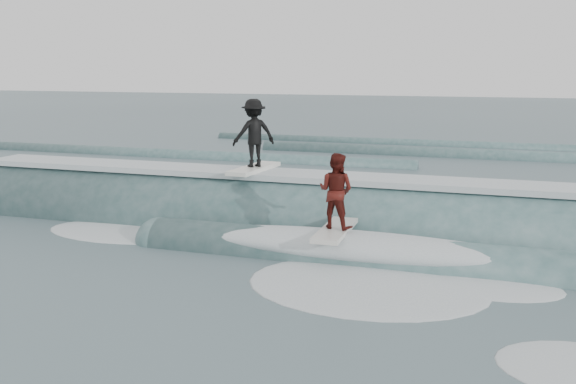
% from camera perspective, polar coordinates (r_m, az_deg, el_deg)
% --- Properties ---
extents(ground, '(160.00, 160.00, 0.00)m').
position_cam_1_polar(ground, '(12.73, -3.64, -6.94)').
color(ground, '#374951').
rests_on(ground, ground).
extents(breaking_wave, '(21.52, 4.10, 2.64)m').
position_cam_1_polar(breaking_wave, '(15.62, 1.59, -3.39)').
color(breaking_wave, '#345757').
rests_on(breaking_wave, ground).
extents(surfer_black, '(1.22, 2.04, 1.78)m').
position_cam_1_polar(surfer_black, '(15.93, -3.06, 4.98)').
color(surfer_black, white).
rests_on(surfer_black, ground).
extents(surfer_red, '(0.86, 2.01, 1.66)m').
position_cam_1_polar(surfer_red, '(13.18, 4.27, -0.37)').
color(surfer_red, silver).
rests_on(surfer_red, ground).
extents(whitewater, '(13.10, 6.53, 0.10)m').
position_cam_1_polar(whitewater, '(12.22, 3.74, -7.71)').
color(whitewater, silver).
rests_on(whitewater, ground).
extents(far_swells, '(36.12, 8.65, 0.80)m').
position_cam_1_polar(far_swells, '(29.65, 7.45, 3.33)').
color(far_swells, '#345757').
rests_on(far_swells, ground).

